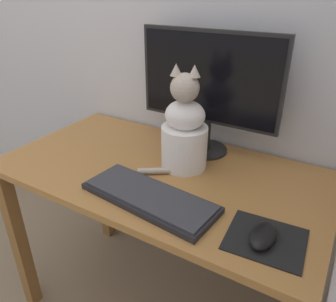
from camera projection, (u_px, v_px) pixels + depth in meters
desk at (160, 196)px, 1.20m from camera, size 1.13×0.61×0.72m
monitor at (208, 86)px, 1.15m from camera, size 0.53×0.17×0.45m
keyboard at (149, 197)px, 0.97m from camera, size 0.43×0.20×0.02m
mousepad_right at (266, 239)px, 0.83m from camera, size 0.20×0.18×0.00m
computer_mouse_right at (263, 235)px, 0.81m from camera, size 0.06×0.11×0.03m
cat at (184, 131)px, 1.10m from camera, size 0.21×0.24×0.36m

